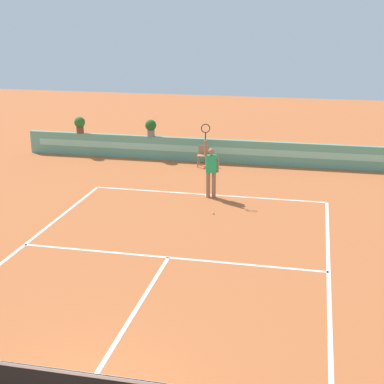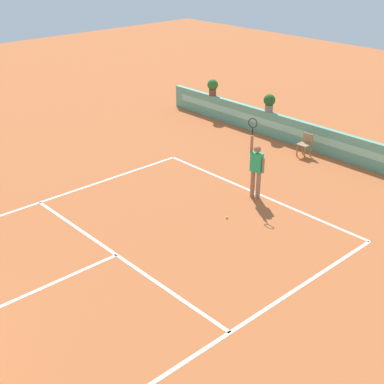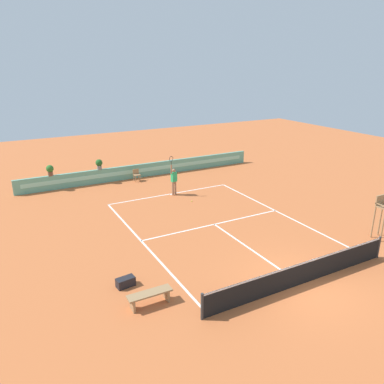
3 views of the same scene
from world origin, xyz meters
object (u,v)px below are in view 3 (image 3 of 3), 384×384
bench_courtside (150,296)px  potted_plant_far_left (50,170)px  potted_plant_left (99,164)px  tennis_ball_near_baseline (192,201)px  tennis_player (174,179)px  gear_bag (126,282)px  ball_kid_chair (136,174)px  umpire_chair (382,212)px

bench_courtside → potted_plant_far_left: bearing=93.8°
bench_courtside → potted_plant_left: (2.28, 14.85, 1.04)m
potted_plant_far_left → potted_plant_left: bearing=0.0°
tennis_ball_near_baseline → bench_courtside: bearing=-126.3°
tennis_player → tennis_ball_near_baseline: (0.39, -1.67, -1.02)m
gear_bag → potted_plant_left: potted_plant_left is taller
ball_kid_chair → bench_courtside: 14.88m
tennis_player → potted_plant_left: bearing=126.5°
gear_bag → tennis_player: (6.16, 8.56, 0.87)m
potted_plant_far_left → umpire_chair: bearing=-49.8°
umpire_chair → tennis_player: 12.00m
ball_kid_chair → potted_plant_left: potted_plant_left is taller
umpire_chair → ball_kid_chair: (-7.09, 14.39, -0.86)m
umpire_chair → tennis_ball_near_baseline: umpire_chair is taller
bench_courtside → tennis_ball_near_baseline: 10.45m
ball_kid_chair → tennis_ball_near_baseline: ball_kid_chair is taller
potted_plant_far_left → tennis_player: bearing=-35.0°
umpire_chair → tennis_ball_near_baseline: size_ratio=31.47×
ball_kid_chair → bench_courtside: (-4.72, -14.11, -0.10)m
tennis_player → potted_plant_far_left: (-6.78, 4.75, 0.36)m
umpire_chair → potted_plant_left: size_ratio=2.96×
potted_plant_left → gear_bag: bearing=-101.3°
bench_courtside → umpire_chair: bearing=-1.4°
ball_kid_chair → tennis_ball_near_baseline: bearing=-75.6°
tennis_player → tennis_ball_near_baseline: 2.00m
umpire_chair → tennis_player: bearing=120.1°
bench_courtside → tennis_ball_near_baseline: size_ratio=23.53×
bench_courtside → gear_bag: (-0.37, 1.53, -0.20)m
ball_kid_chair → gear_bag: (-5.10, -12.59, -0.30)m
bench_courtside → tennis_player: bearing=60.2°
bench_courtside → ball_kid_chair: bearing=71.5°
tennis_player → tennis_ball_near_baseline: bearing=-76.7°
umpire_chair → ball_kid_chair: size_ratio=2.52×
umpire_chair → ball_kid_chair: 16.07m
bench_courtside → tennis_player: tennis_player is taller
umpire_chair → gear_bag: bearing=171.6°
umpire_chair → gear_bag: size_ratio=3.06×
ball_kid_chair → tennis_player: tennis_player is taller
tennis_ball_near_baseline → tennis_player: bearing=103.3°
ball_kid_chair → tennis_player: bearing=-75.1°
tennis_player → tennis_ball_near_baseline: tennis_player is taller
bench_courtside → gear_bag: size_ratio=2.29×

